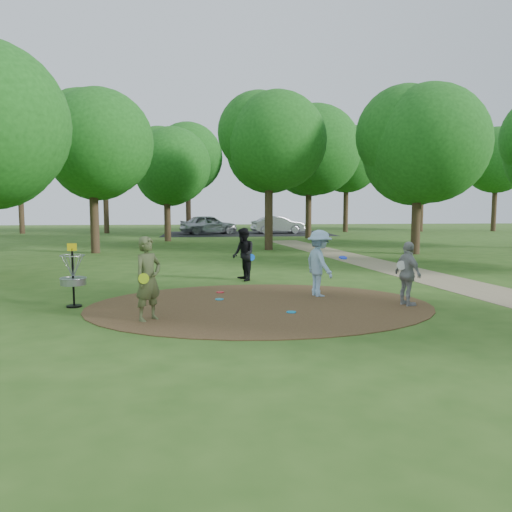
{
  "coord_description": "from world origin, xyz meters",
  "views": [
    {
      "loc": [
        -1.24,
        -11.91,
        2.46
      ],
      "look_at": [
        0.0,
        1.2,
        1.1
      ],
      "focal_mm": 35.0,
      "sensor_mm": 36.0,
      "label": 1
    }
  ],
  "objects": [
    {
      "name": "dirt_clearing",
      "position": [
        0.0,
        0.0,
        0.01
      ],
      "size": [
        8.4,
        8.4,
        0.02
      ],
      "primitive_type": "cylinder",
      "color": "#47301C",
      "rests_on": "ground"
    },
    {
      "name": "disc_golf_basket",
      "position": [
        -4.5,
        0.3,
        0.87
      ],
      "size": [
        0.63,
        0.63,
        1.54
      ],
      "color": "black",
      "rests_on": "ground"
    },
    {
      "name": "car_left",
      "position": [
        -1.25,
        29.85,
        0.8
      ],
      "size": [
        5.04,
        3.1,
        1.6
      ],
      "primitive_type": "imported",
      "rotation": [
        0.0,
        0.0,
        1.85
      ],
      "color": "#ACAFB4",
      "rests_on": "ground"
    },
    {
      "name": "disc_ground_blue",
      "position": [
        0.61,
        -0.9,
        0.03
      ],
      "size": [
        0.22,
        0.22,
        0.02
      ],
      "primitive_type": "cylinder",
      "color": "#0C8CD0",
      "rests_on": "dirt_clearing"
    },
    {
      "name": "player_waiting_with_disc",
      "position": [
        3.55,
        -0.35,
        0.79
      ],
      "size": [
        0.6,
        0.99,
        1.58
      ],
      "color": "#98999B",
      "rests_on": "ground"
    },
    {
      "name": "player_observer_with_disc",
      "position": [
        -2.53,
        -1.33,
        0.9
      ],
      "size": [
        0.76,
        0.77,
        1.8
      ],
      "color": "#505B34",
      "rests_on": "ground"
    },
    {
      "name": "disc_ground_cyan",
      "position": [
        -0.99,
        0.8,
        0.03
      ],
      "size": [
        0.22,
        0.22,
        0.02
      ],
      "primitive_type": "cylinder",
      "color": "#178CBB",
      "rests_on": "dirt_clearing"
    },
    {
      "name": "disc_ground_red",
      "position": [
        -0.94,
        1.84,
        0.03
      ],
      "size": [
        0.22,
        0.22,
        0.02
      ],
      "primitive_type": "cylinder",
      "color": "red",
      "rests_on": "dirt_clearing"
    },
    {
      "name": "footpath",
      "position": [
        6.5,
        2.0,
        0.01
      ],
      "size": [
        7.55,
        39.89,
        0.01
      ],
      "primitive_type": "cube",
      "rotation": [
        0.0,
        0.0,
        0.14
      ],
      "color": "#8C7A5B",
      "rests_on": "ground"
    },
    {
      "name": "tree_ring",
      "position": [
        3.2,
        10.11,
        5.23
      ],
      "size": [
        37.48,
        45.43,
        9.38
      ],
      "color": "#332316",
      "rests_on": "ground"
    },
    {
      "name": "player_walking_with_disc",
      "position": [
        -0.14,
        4.09,
        0.86
      ],
      "size": [
        0.84,
        0.97,
        1.72
      ],
      "color": "black",
      "rests_on": "ground"
    },
    {
      "name": "player_throwing_with_disc",
      "position": [
        1.7,
        1.11,
        0.89
      ],
      "size": [
        1.24,
        1.29,
        1.79
      ],
      "color": "#98BEE3",
      "rests_on": "ground"
    },
    {
      "name": "car_right",
      "position": [
        4.61,
        30.03,
        0.73
      ],
      "size": [
        4.64,
        2.26,
        1.46
      ],
      "primitive_type": "imported",
      "rotation": [
        0.0,
        0.0,
        1.74
      ],
      "color": "#A1A2A8",
      "rests_on": "ground"
    },
    {
      "name": "ground",
      "position": [
        0.0,
        0.0,
        0.0
      ],
      "size": [
        100.0,
        100.0,
        0.0
      ],
      "primitive_type": "plane",
      "color": "#2D5119",
      "rests_on": "ground"
    },
    {
      "name": "parking_lot",
      "position": [
        2.0,
        30.0,
        0.0
      ],
      "size": [
        14.0,
        8.0,
        0.01
      ],
      "primitive_type": "cube",
      "color": "black",
      "rests_on": "ground"
    }
  ]
}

